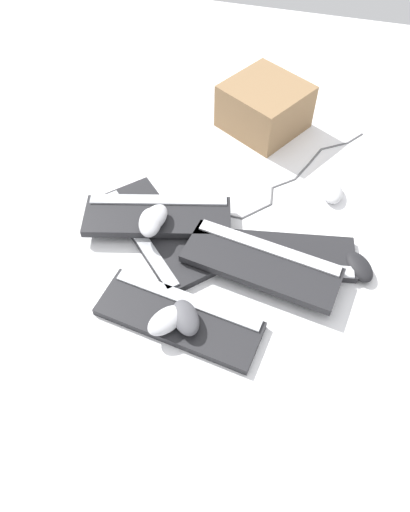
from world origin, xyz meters
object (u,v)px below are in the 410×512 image
object	(u,v)px
mouse_1	(359,267)
cardboard_box	(265,107)
keyboard_2	(156,233)
keyboard_4	(158,216)
keyboard_0	(179,317)
mouse_0	(332,191)
mouse_5	(166,320)
mouse_2	(154,218)
mouse_3	(150,222)
mouse_4	(185,317)
keyboard_1	(279,255)
keyboard_3	(262,264)

from	to	relation	value
mouse_1	cardboard_box	world-z (taller)	cardboard_box
keyboard_2	cardboard_box	size ratio (longest dim) A/B	1.63
keyboard_2	keyboard_4	world-z (taller)	keyboard_4
keyboard_0	mouse_0	size ratio (longest dim) A/B	4.16
cardboard_box	mouse_5	bearing A→B (deg)	-5.55
mouse_2	mouse_3	bearing A→B (deg)	169.06
cardboard_box	keyboard_4	bearing A→B (deg)	-21.68
keyboard_2	mouse_1	distance (m)	0.60
keyboard_4	mouse_3	bearing A→B (deg)	-0.34
mouse_0	mouse_4	world-z (taller)	mouse_4
mouse_0	keyboard_4	bearing A→B (deg)	107.54
keyboard_4	mouse_5	bearing A→B (deg)	21.33
keyboard_4	mouse_5	size ratio (longest dim) A/B	4.21
keyboard_1	mouse_3	world-z (taller)	mouse_3
keyboard_2	mouse_3	distance (m)	0.07
keyboard_1	mouse_3	xyz separation A→B (m)	(0.03, -0.38, 0.07)
mouse_1	mouse_5	xyz separation A→B (m)	(0.32, -0.47, 0.03)
mouse_1	mouse_4	bearing A→B (deg)	92.20
keyboard_4	mouse_0	world-z (taller)	keyboard_4
keyboard_3	mouse_5	bearing A→B (deg)	-39.84
keyboard_4	mouse_5	xyz separation A→B (m)	(0.34, 0.13, 0.01)
mouse_4	cardboard_box	xyz separation A→B (m)	(-0.88, 0.04, 0.03)
keyboard_1	mouse_4	xyz separation A→B (m)	(0.29, -0.20, 0.04)
keyboard_0	mouse_2	world-z (taller)	mouse_2
mouse_2	mouse_0	bearing A→B (deg)	-49.63
keyboard_4	mouse_0	size ratio (longest dim) A/B	4.21
keyboard_3	cardboard_box	xyz separation A→B (m)	(-0.66, -0.12, 0.04)
keyboard_4	mouse_2	world-z (taller)	mouse_2
keyboard_1	mouse_3	bearing A→B (deg)	-85.90
mouse_3	keyboard_1	bearing A→B (deg)	80.74
mouse_0	mouse_4	xyz separation A→B (m)	(0.59, -0.32, 0.03)
keyboard_3	mouse_4	distance (m)	0.27
mouse_1	mouse_2	bearing A→B (deg)	58.94
keyboard_3	mouse_5	world-z (taller)	mouse_5
mouse_4	keyboard_0	bearing A→B (deg)	-161.45
mouse_5	mouse_1	bearing A→B (deg)	157.37
mouse_1	mouse_5	world-z (taller)	mouse_5
mouse_2	keyboard_4	bearing A→B (deg)	17.29
keyboard_0	mouse_5	world-z (taller)	mouse_5
mouse_0	keyboard_0	bearing A→B (deg)	138.72
mouse_1	mouse_4	distance (m)	0.52
mouse_0	mouse_2	bearing A→B (deg)	111.45
keyboard_2	mouse_0	size ratio (longest dim) A/B	3.80
mouse_2	mouse_4	size ratio (longest dim) A/B	1.00
mouse_0	mouse_3	bearing A→B (deg)	112.63
keyboard_4	mouse_4	world-z (taller)	mouse_4
keyboard_0	keyboard_3	distance (m)	0.28
mouse_3	cardboard_box	world-z (taller)	cardboard_box
mouse_5	mouse_2	bearing A→B (deg)	-123.88
mouse_5	cardboard_box	xyz separation A→B (m)	(-0.90, 0.09, 0.03)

